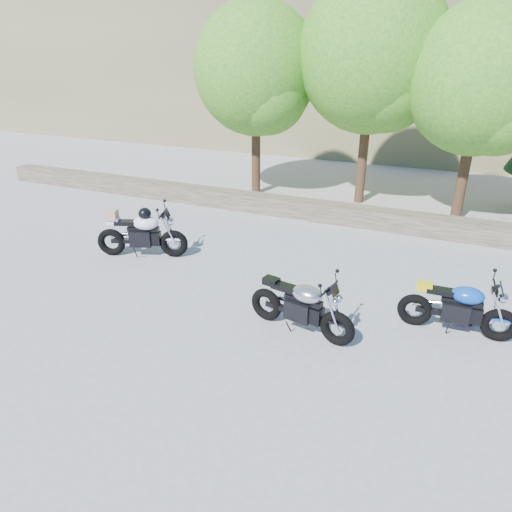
% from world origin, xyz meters
% --- Properties ---
extents(ground, '(90.00, 90.00, 0.00)m').
position_xyz_m(ground, '(0.00, 0.00, 0.00)').
color(ground, gray).
rests_on(ground, ground).
extents(stone_wall, '(22.00, 0.55, 0.50)m').
position_xyz_m(stone_wall, '(0.00, 5.50, 0.25)').
color(stone_wall, '#44392D').
rests_on(stone_wall, ground).
extents(tree_decid_left, '(3.67, 3.67, 5.62)m').
position_xyz_m(tree_decid_left, '(-2.39, 7.14, 3.63)').
color(tree_decid_left, '#382314').
rests_on(tree_decid_left, ground).
extents(tree_decid_mid, '(4.08, 4.08, 6.24)m').
position_xyz_m(tree_decid_mid, '(0.91, 7.54, 4.04)').
color(tree_decid_mid, '#382314').
rests_on(tree_decid_mid, ground).
extents(tree_decid_right, '(3.54, 3.54, 5.41)m').
position_xyz_m(tree_decid_right, '(3.71, 6.94, 3.50)').
color(tree_decid_right, '#382314').
rests_on(tree_decid_right, ground).
extents(silver_bike, '(1.90, 0.64, 0.96)m').
position_xyz_m(silver_bike, '(1.43, 0.02, 0.47)').
color(silver_bike, black).
rests_on(silver_bike, ground).
extents(white_bike, '(1.99, 0.92, 1.14)m').
position_xyz_m(white_bike, '(-2.83, 1.53, 0.56)').
color(white_bike, black).
rests_on(white_bike, ground).
extents(blue_bike, '(1.86, 0.59, 0.93)m').
position_xyz_m(blue_bike, '(3.77, 1.01, 0.45)').
color(blue_bike, black).
rests_on(blue_bike, ground).
extents(backpack, '(0.35, 0.32, 0.43)m').
position_xyz_m(backpack, '(3.91, 1.47, 0.21)').
color(backpack, black).
rests_on(backpack, ground).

